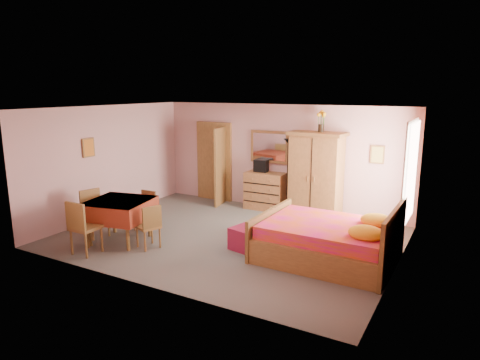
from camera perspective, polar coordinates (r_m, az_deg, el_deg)
The scene contains 23 objects.
floor at distance 8.80m, azimuth -1.53°, elevation -7.63°, with size 6.50×6.50×0.00m, color #625F57.
ceiling at distance 8.29m, azimuth -1.64°, elevation 9.53°, with size 6.50×6.50×0.00m, color brown.
wall_back at distance 10.64m, azimuth 5.32°, elevation 3.02°, with size 6.50×0.10×2.60m, color #CF9896.
wall_front at distance 6.49m, azimuth -12.95°, elevation -3.16°, with size 6.50×0.10×2.60m, color #CF9896.
wall_left at distance 10.47m, azimuth -17.08°, elevation 2.38°, with size 0.10×5.00×2.60m, color #CF9896.
wall_right at distance 7.38m, azimuth 20.67°, elevation -1.80°, with size 0.10×5.00×2.60m, color #CF9896.
doorway at distance 11.55m, azimuth -3.42°, elevation 2.39°, with size 1.06×0.12×2.15m, color #9E6B35.
window at distance 8.52m, azimuth 21.73°, elevation 0.94°, with size 0.08×1.40×1.95m, color white.
picture_left at distance 9.99m, azimuth -19.57°, elevation 4.09°, with size 0.04×0.32×0.42m, color orange.
picture_back at distance 9.88m, azimuth 17.85°, elevation 3.25°, with size 0.30×0.04×0.40m, color #D8BF59.
chest_of_drawers at distance 10.69m, azimuth 3.38°, elevation -1.46°, with size 0.99×0.49×0.93m, color #9D6135.
wall_mirror at distance 10.68m, azimuth 3.95°, elevation 4.43°, with size 1.02×0.05×0.80m, color white.
stereo at distance 10.67m, azimuth 2.84°, elevation 1.92°, with size 0.33×0.24×0.31m, color black.
floor_lamp at distance 10.40m, azimuth 6.36°, elevation 0.55°, with size 0.23×0.23×1.80m, color black.
wardrobe at distance 10.04m, azimuth 10.09°, elevation 0.61°, with size 1.28×0.66×2.01m, color #A26936.
sunflower_vase at distance 9.91m, azimuth 10.80°, elevation 7.71°, with size 0.19×0.19×0.48m, color yellow.
bed at distance 7.72m, azimuth 11.56°, elevation -6.52°, with size 2.34×1.84×1.08m, color #E2167E.
bench at distance 8.41m, azimuth 2.41°, elevation -7.09°, with size 0.47×1.26×0.42m, color maroon.
dining_table at distance 8.79m, azimuth -15.69°, elevation -5.25°, with size 1.14×1.14×0.84m, color maroon.
chair_south at distance 8.32m, azimuth -19.88°, elevation -5.90°, with size 0.46×0.46×1.01m, color brown.
chair_north at distance 9.37m, azimuth -12.67°, elevation -4.04°, with size 0.38×0.38×0.83m, color #925C31.
chair_west at distance 9.19m, azimuth -18.69°, elevation -4.29°, with size 0.44×0.44×0.96m, color #B07C3B.
chair_east at distance 8.32m, azimuth -12.16°, elevation -6.03°, with size 0.38×0.38×0.85m, color #A26E36.
Camera 1 is at (4.24, -7.12, 2.98)m, focal length 32.00 mm.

